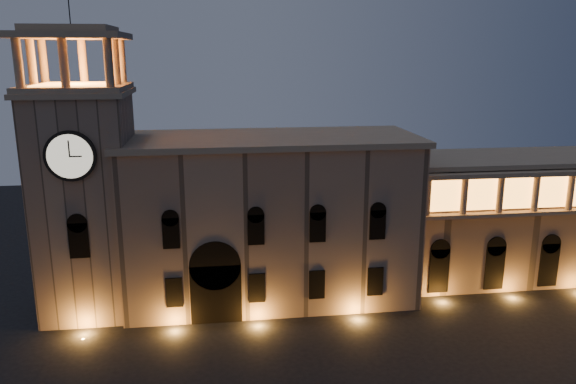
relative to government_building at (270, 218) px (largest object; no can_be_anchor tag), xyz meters
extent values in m
cube|color=#856B57|center=(0.08, 0.07, -0.27)|extent=(30.00, 12.00, 17.00)
cube|color=gray|center=(0.08, 0.07, 8.53)|extent=(30.80, 12.80, 0.60)
cube|color=black|center=(-5.92, -5.33, -5.77)|extent=(5.00, 1.40, 6.00)
cylinder|color=black|center=(-5.92, -5.33, -2.77)|extent=(5.00, 1.40, 5.00)
cube|color=#FF9732|center=(-5.92, -5.53, -5.97)|extent=(4.20, 0.20, 5.00)
cube|color=#856B57|center=(-18.42, -0.93, 2.23)|extent=(9.00, 9.00, 22.00)
cube|color=gray|center=(-18.42, -0.93, 13.48)|extent=(9.80, 9.80, 0.50)
cylinder|color=black|center=(-18.42, -5.61, 8.23)|extent=(4.60, 0.35, 4.60)
cylinder|color=beige|center=(-18.42, -5.75, 8.23)|extent=(4.00, 0.12, 4.00)
cube|color=gray|center=(-18.42, -0.93, 13.98)|extent=(9.40, 9.40, 0.50)
cube|color=#FF9732|center=(-18.42, -0.93, 14.28)|extent=(6.80, 6.80, 0.15)
cylinder|color=gray|center=(-22.22, -4.73, 16.33)|extent=(0.76, 0.76, 4.20)
cylinder|color=gray|center=(-18.42, -4.73, 16.33)|extent=(0.76, 0.76, 4.20)
cylinder|color=gray|center=(-14.62, -4.73, 16.33)|extent=(0.76, 0.76, 4.20)
cylinder|color=gray|center=(-22.22, 2.87, 16.33)|extent=(0.76, 0.76, 4.20)
cylinder|color=gray|center=(-18.42, 2.87, 16.33)|extent=(0.76, 0.76, 4.20)
cylinder|color=gray|center=(-14.62, 2.87, 16.33)|extent=(0.76, 0.76, 4.20)
cylinder|color=gray|center=(-22.22, -0.93, 16.33)|extent=(0.76, 0.76, 4.20)
cylinder|color=gray|center=(-14.62, -0.93, 16.33)|extent=(0.76, 0.76, 4.20)
cube|color=gray|center=(-18.42, -0.93, 18.73)|extent=(9.80, 9.80, 0.60)
cube|color=gray|center=(-18.42, -0.93, 19.33)|extent=(7.50, 7.50, 0.60)
cylinder|color=black|center=(-18.42, -0.93, 21.63)|extent=(0.10, 0.10, 4.00)
cube|color=#806652|center=(34.08, 2.07, -1.77)|extent=(40.00, 10.00, 14.00)
cube|color=gray|center=(34.08, 2.07, 5.48)|extent=(40.60, 10.60, 0.50)
cylinder|color=gray|center=(16.08, -3.43, 2.73)|extent=(0.70, 0.70, 4.00)
cylinder|color=gray|center=(20.08, -3.43, 2.73)|extent=(0.70, 0.70, 4.00)
cylinder|color=gray|center=(24.08, -3.43, 2.73)|extent=(0.70, 0.70, 4.00)
cylinder|color=gray|center=(28.08, -3.43, 2.73)|extent=(0.70, 0.70, 4.00)
cylinder|color=gray|center=(32.08, -3.43, 2.73)|extent=(0.70, 0.70, 4.00)
camera|label=1|loc=(-5.70, -57.08, 17.38)|focal=35.00mm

